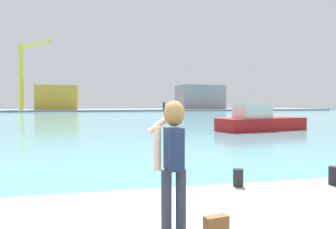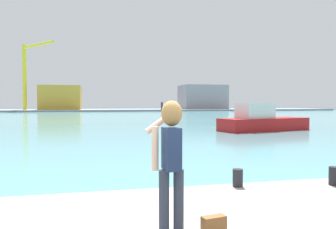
# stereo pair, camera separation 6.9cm
# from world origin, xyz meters

# --- Properties ---
(ground_plane) EXTENTS (220.00, 220.00, 0.00)m
(ground_plane) POSITION_xyz_m (0.00, 50.00, 0.00)
(ground_plane) COLOR #334751
(harbor_water) EXTENTS (140.00, 100.00, 0.02)m
(harbor_water) POSITION_xyz_m (0.00, 52.00, 0.01)
(harbor_water) COLOR #599EA8
(harbor_water) RESTS_ON ground_plane
(far_shore_dock) EXTENTS (140.00, 20.00, 0.46)m
(far_shore_dock) POSITION_xyz_m (0.00, 92.00, 0.23)
(far_shore_dock) COLOR gray
(far_shore_dock) RESTS_ON ground_plane
(person_photographer) EXTENTS (0.53, 0.55, 1.74)m
(person_photographer) POSITION_xyz_m (-0.22, -0.18, 1.68)
(person_photographer) COLOR #2D3342
(person_photographer) RESTS_ON quay_promenade
(handbag) EXTENTS (0.34, 0.19, 0.24)m
(handbag) POSITION_xyz_m (0.30, -0.43, 0.74)
(handbag) COLOR brown
(handbag) RESTS_ON quay_promenade
(harbor_bollard) EXTENTS (0.21, 0.21, 0.36)m
(harbor_bollard) POSITION_xyz_m (1.64, 1.76, 0.80)
(harbor_bollard) COLOR black
(harbor_bollard) RESTS_ON quay_promenade
(harbor_bollard_2) EXTENTS (0.20, 0.20, 0.38)m
(harbor_bollard_2) POSITION_xyz_m (3.63, 1.42, 0.81)
(harbor_bollard_2) COLOR black
(harbor_bollard_2) RESTS_ON quay_promenade
(boat_moored) EXTENTS (8.20, 4.23, 2.28)m
(boat_moored) POSITION_xyz_m (12.34, 20.35, 0.81)
(boat_moored) COLOR #B21919
(boat_moored) RESTS_ON harbor_water
(warehouse_left) EXTENTS (10.88, 11.58, 6.62)m
(warehouse_left) POSITION_xyz_m (-10.47, 92.37, 3.77)
(warehouse_left) COLOR gold
(warehouse_left) RESTS_ON far_shore_dock
(warehouse_right) EXTENTS (13.46, 10.52, 7.34)m
(warehouse_right) POSITION_xyz_m (31.90, 93.62, 4.13)
(warehouse_right) COLOR gray
(warehouse_right) RESTS_ON far_shore_dock
(port_crane) EXTENTS (9.29, 11.46, 17.28)m
(port_crane) POSITION_xyz_m (-18.15, 87.41, 11.30)
(port_crane) COLOR yellow
(port_crane) RESTS_ON far_shore_dock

